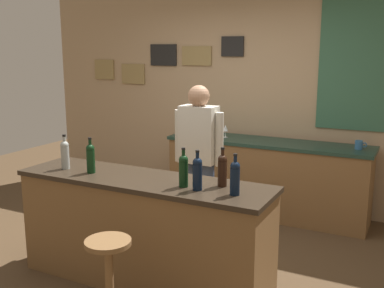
{
  "coord_description": "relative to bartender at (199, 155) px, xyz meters",
  "views": [
    {
      "loc": [
        2.01,
        -3.43,
        1.96
      ],
      "look_at": [
        0.02,
        0.45,
        1.05
      ],
      "focal_mm": 42.86,
      "sensor_mm": 36.0,
      "label": 1
    }
  ],
  "objects": [
    {
      "name": "ground_plane",
      "position": [
        -0.07,
        -0.5,
        -0.94
      ],
      "size": [
        10.0,
        10.0,
        0.0
      ],
      "primitive_type": "plane",
      "color": "#4C3823"
    },
    {
      "name": "back_wall",
      "position": [
        -0.04,
        1.53,
        0.48
      ],
      "size": [
        6.0,
        0.09,
        2.8
      ],
      "color": "tan",
      "rests_on": "ground_plane"
    },
    {
      "name": "bar_counter",
      "position": [
        -0.07,
        -0.9,
        -0.47
      ],
      "size": [
        2.2,
        0.6,
        0.92
      ],
      "color": "brown",
      "rests_on": "ground_plane"
    },
    {
      "name": "side_counter",
      "position": [
        0.33,
        1.15,
        -0.48
      ],
      "size": [
        2.4,
        0.56,
        0.9
      ],
      "color": "brown",
      "rests_on": "ground_plane"
    },
    {
      "name": "bartender",
      "position": [
        0.0,
        0.0,
        0.0
      ],
      "size": [
        0.52,
        0.21,
        1.62
      ],
      "color": "#384766",
      "rests_on": "ground_plane"
    },
    {
      "name": "bar_stool",
      "position": [
        0.1,
        -1.6,
        -0.48
      ],
      "size": [
        0.32,
        0.32,
        0.68
      ],
      "color": "brown",
      "rests_on": "ground_plane"
    },
    {
      "name": "wine_bottle_a",
      "position": [
        -0.84,
        -0.96,
        0.12
      ],
      "size": [
        0.07,
        0.07,
        0.31
      ],
      "color": "#999E99",
      "rests_on": "bar_counter"
    },
    {
      "name": "wine_bottle_b",
      "position": [
        -0.55,
        -0.96,
        0.12
      ],
      "size": [
        0.07,
        0.07,
        0.31
      ],
      "color": "black",
      "rests_on": "bar_counter"
    },
    {
      "name": "wine_bottle_c",
      "position": [
        0.34,
        -0.96,
        0.12
      ],
      "size": [
        0.07,
        0.07,
        0.31
      ],
      "color": "black",
      "rests_on": "bar_counter"
    },
    {
      "name": "wine_bottle_d",
      "position": [
        0.48,
        -0.98,
        0.12
      ],
      "size": [
        0.07,
        0.07,
        0.31
      ],
      "color": "black",
      "rests_on": "bar_counter"
    },
    {
      "name": "wine_bottle_e",
      "position": [
        0.6,
        -0.81,
        0.12
      ],
      "size": [
        0.07,
        0.07,
        0.31
      ],
      "color": "black",
      "rests_on": "bar_counter"
    },
    {
      "name": "wine_bottle_f",
      "position": [
        0.77,
        -0.96,
        0.12
      ],
      "size": [
        0.07,
        0.07,
        0.31
      ],
      "color": "black",
      "rests_on": "bar_counter"
    },
    {
      "name": "wine_glass_a",
      "position": [
        -0.54,
        1.15,
        0.07
      ],
      "size": [
        0.07,
        0.07,
        0.16
      ],
      "color": "silver",
      "rests_on": "side_counter"
    },
    {
      "name": "wine_glass_b",
      "position": [
        -0.2,
        1.13,
        0.07
      ],
      "size": [
        0.07,
        0.07,
        0.16
      ],
      "color": "silver",
      "rests_on": "side_counter"
    },
    {
      "name": "coffee_mug",
      "position": [
        1.35,
        1.17,
        0.01
      ],
      "size": [
        0.12,
        0.08,
        0.09
      ],
      "color": "#336699",
      "rests_on": "side_counter"
    }
  ]
}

